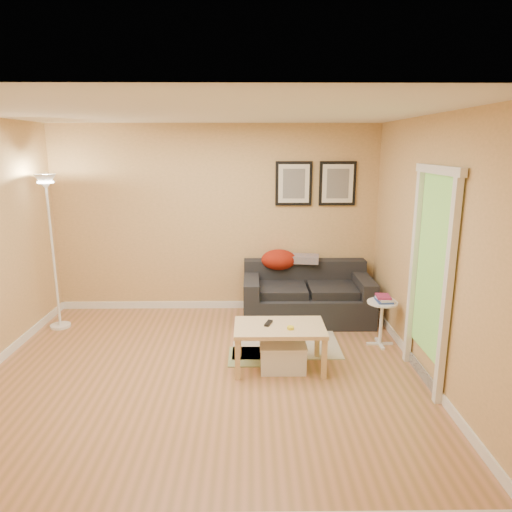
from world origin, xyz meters
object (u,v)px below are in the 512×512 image
Objects in this scene: coffee_table at (279,347)px; sofa at (307,293)px; storage_bin at (283,356)px; book_stack at (384,298)px; floor_lamp at (53,257)px; side_table at (381,323)px.

sofa is at bearing 84.81° from coffee_table.
storage_bin is 2.10× the size of book_stack.
book_stack is (1.25, 0.57, 0.34)m from coffee_table.
floor_lamp is (-2.79, 1.17, 0.70)m from coffee_table.
side_table is (0.77, -0.84, -0.11)m from sofa.
floor_lamp is (-4.02, 0.60, 0.67)m from side_table.
floor_lamp reaches higher than side_table.
book_stack is 0.12× the size of floor_lamp.
side_table reaches higher than storage_bin.
side_table is 0.31m from book_stack.
side_table is at bearing -155.99° from book_stack.
floor_lamp is (-3.25, -0.24, 0.56)m from sofa.
book_stack reaches higher than storage_bin.
storage_bin is at bearing -160.16° from book_stack.
sofa is 1.52m from storage_bin.
sofa is 1.48m from coffee_table.
coffee_table is 1.35m from side_table.
book_stack is at bearing 37.58° from coffee_table.
book_stack is (0.79, -0.83, 0.20)m from sofa.
sofa is 3.30m from floor_lamp.
sofa reaches higher than side_table.
sofa is at bearing 73.65° from storage_bin.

